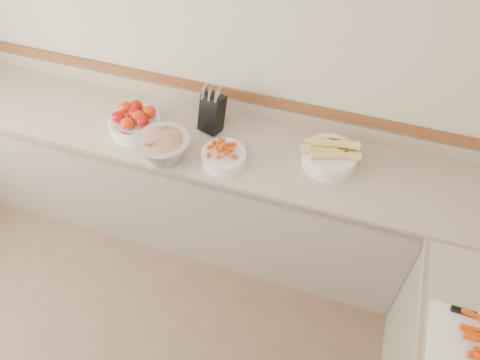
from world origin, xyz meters
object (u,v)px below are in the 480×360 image
(tomato_bowl, at_px, (135,121))
(knife_block, at_px, (212,112))
(cherry_tomato_bowl, at_px, (224,155))
(rhubarb_bowl, at_px, (164,146))
(corn_bowl, at_px, (330,155))

(tomato_bowl, bearing_deg, knife_block, 20.39)
(knife_block, bearing_deg, cherry_tomato_bowl, -57.15)
(cherry_tomato_bowl, xyz_separation_m, rhubarb_bowl, (-0.34, -0.08, 0.04))
(rhubarb_bowl, bearing_deg, corn_bowl, 15.13)
(tomato_bowl, xyz_separation_m, cherry_tomato_bowl, (0.61, -0.09, -0.02))
(knife_block, bearing_deg, tomato_bowl, -159.61)
(knife_block, relative_size, tomato_bowl, 0.99)
(tomato_bowl, height_order, cherry_tomato_bowl, tomato_bowl)
(cherry_tomato_bowl, bearing_deg, knife_block, 122.85)
(rhubarb_bowl, bearing_deg, cherry_tomato_bowl, 12.86)
(knife_block, relative_size, corn_bowl, 0.89)
(tomato_bowl, xyz_separation_m, rhubarb_bowl, (0.27, -0.16, 0.02))
(tomato_bowl, xyz_separation_m, corn_bowl, (1.20, 0.09, 0.00))
(cherry_tomato_bowl, bearing_deg, tomato_bowl, 172.02)
(knife_block, height_order, cherry_tomato_bowl, knife_block)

